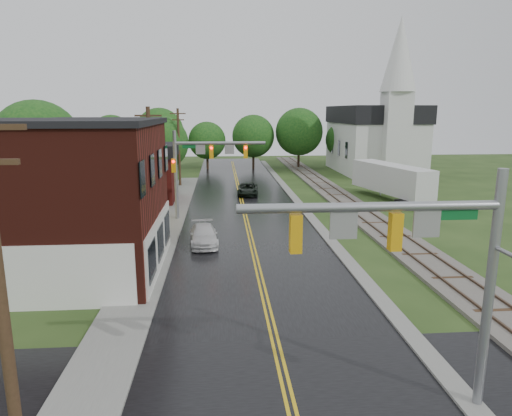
{
  "coord_description": "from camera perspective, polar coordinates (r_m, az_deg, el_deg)",
  "views": [
    {
      "loc": [
        -1.99,
        -9.65,
        8.72
      ],
      "look_at": [
        -0.1,
        14.69,
        3.5
      ],
      "focal_mm": 32.0,
      "sensor_mm": 36.0,
      "label": 1
    }
  ],
  "objects": [
    {
      "name": "traffic_signal_far",
      "position": [
        36.87,
        -6.75,
        6.15
      ],
      "size": [
        7.34,
        0.43,
        7.2
      ],
      "color": "gray",
      "rests_on": "ground"
    },
    {
      "name": "suv_dark",
      "position": [
        47.93,
        -1.04,
        2.34
      ],
      "size": [
        2.39,
        4.62,
        1.25
      ],
      "primitive_type": "imported",
      "rotation": [
        0.0,
        0.0,
        -0.07
      ],
      "color": "black",
      "rests_on": "ground"
    },
    {
      "name": "curb_right",
      "position": [
        46.09,
        4.87,
        1.12
      ],
      "size": [
        0.8,
        70.0,
        0.12
      ],
      "primitive_type": "cube",
      "color": "gray",
      "rests_on": "ground"
    },
    {
      "name": "yellow_house",
      "position": [
        37.19,
        -18.43,
        2.91
      ],
      "size": [
        8.0,
        7.0,
        6.4
      ],
      "primitive_type": "cube",
      "color": "tan",
      "rests_on": "ground"
    },
    {
      "name": "pickup_white",
      "position": [
        30.45,
        -6.57,
        -3.42
      ],
      "size": [
        2.11,
        4.47,
        1.26
      ],
      "primitive_type": "imported",
      "rotation": [
        0.0,
        0.0,
        0.08
      ],
      "color": "silver",
      "rests_on": "ground"
    },
    {
      "name": "railroad",
      "position": [
        47.03,
        10.42,
        1.31
      ],
      "size": [
        3.2,
        80.0,
        0.3
      ],
      "color": "#59544C",
      "rests_on": "ground"
    },
    {
      "name": "cross_road",
      "position": [
        14.69,
        4.63,
        -24.39
      ],
      "size": [
        60.0,
        9.0,
        0.02
      ],
      "primitive_type": "cube",
      "color": "black",
      "rests_on": "ground"
    },
    {
      "name": "sidewalk_left",
      "position": [
        35.98,
        -11.03,
        -2.19
      ],
      "size": [
        2.4,
        50.0,
        0.12
      ],
      "primitive_type": "cube",
      "color": "gray",
      "rests_on": "ground"
    },
    {
      "name": "traffic_signal_near",
      "position": [
        13.4,
        19.88,
        -4.93
      ],
      "size": [
        7.34,
        0.3,
        7.2
      ],
      "color": "gray",
      "rests_on": "ground"
    },
    {
      "name": "semi_trailer",
      "position": [
        47.0,
        16.55,
        3.5
      ],
      "size": [
        4.85,
        11.17,
        3.53
      ],
      "color": "black",
      "rests_on": "ground"
    },
    {
      "name": "tree_left_c",
      "position": [
        51.13,
        -17.96,
        6.76
      ],
      "size": [
        6.0,
        6.0,
        7.65
      ],
      "color": "black",
      "rests_on": "ground"
    },
    {
      "name": "tree_left_e",
      "position": [
        56.11,
        -11.55,
        7.83
      ],
      "size": [
        6.4,
        6.4,
        8.16
      ],
      "color": "black",
      "rests_on": "ground"
    },
    {
      "name": "darkred_building",
      "position": [
        45.83,
        -14.48,
        3.5
      ],
      "size": [
        7.0,
        6.0,
        4.4
      ],
      "primitive_type": "cube",
      "color": "#3F0F0C",
      "rests_on": "ground"
    },
    {
      "name": "utility_pole_c",
      "position": [
        54.02,
        -9.62,
        7.65
      ],
      "size": [
        1.8,
        0.28,
        9.0
      ],
      "color": "#382616",
      "rests_on": "ground"
    },
    {
      "name": "tree_left_b",
      "position": [
        44.58,
        -25.47,
        7.04
      ],
      "size": [
        7.6,
        7.6,
        9.69
      ],
      "color": "black",
      "rests_on": "ground"
    },
    {
      "name": "brick_building",
      "position": [
        27.18,
        -27.07,
        1.06
      ],
      "size": [
        14.3,
        10.3,
        8.3
      ],
      "color": "#46160F",
      "rests_on": "ground"
    },
    {
      "name": "utility_pole_a",
      "position": [
        11.51,
        -29.29,
        -9.89
      ],
      "size": [
        1.8,
        0.28,
        9.0
      ],
      "color": "#382616",
      "rests_on": "ground"
    },
    {
      "name": "church",
      "position": [
        67.16,
        14.88,
        9.21
      ],
      "size": [
        10.4,
        18.4,
        20.0
      ],
      "color": "silver",
      "rests_on": "ground"
    },
    {
      "name": "main_road",
      "position": [
        40.65,
        -1.53,
        -0.33
      ],
      "size": [
        10.0,
        90.0,
        0.02
      ],
      "primitive_type": "cube",
      "color": "black",
      "rests_on": "ground"
    },
    {
      "name": "utility_pole_b",
      "position": [
        32.27,
        -13.02,
        4.64
      ],
      "size": [
        1.8,
        0.28,
        9.0
      ],
      "color": "#382616",
      "rests_on": "ground"
    }
  ]
}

